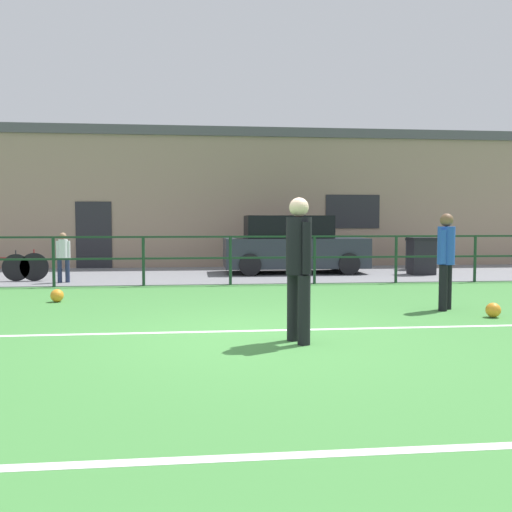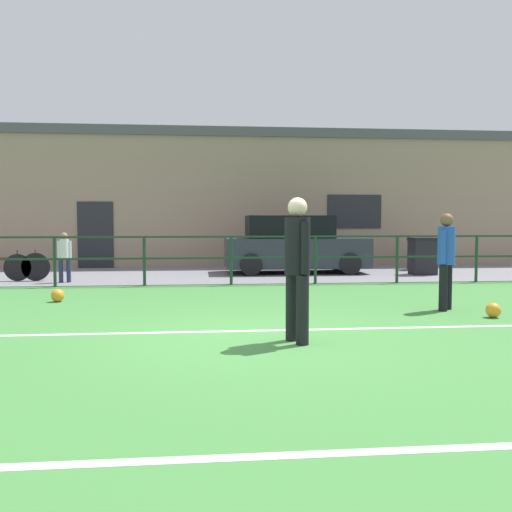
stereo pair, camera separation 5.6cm
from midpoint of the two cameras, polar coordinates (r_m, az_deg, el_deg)
ground at (r=7.32m, az=0.14°, el=-8.34°), size 60.00×44.00×0.04m
field_line_touchline at (r=7.72m, az=-0.20°, el=-7.55°), size 36.00×0.11×0.00m
field_line_hash at (r=3.84m, az=6.52°, el=-19.23°), size 36.00×0.11×0.00m
pavement_strip at (r=15.71m, az=-3.27°, el=-1.87°), size 48.00×5.00×0.02m
perimeter_fence at (r=13.17m, az=-2.73°, el=0.31°), size 36.07×0.07×1.15m
clubhouse_facade at (r=19.35m, az=-3.85°, el=5.80°), size 28.00×2.56×4.50m
player_goalkeeper at (r=6.88m, az=4.10°, el=-0.47°), size 0.31×0.46×1.77m
player_striker at (r=9.91m, az=18.48°, el=0.06°), size 0.33×0.36×1.62m
soccer_ball_match at (r=11.05m, az=-19.59°, el=-3.79°), size 0.24×0.24×0.24m
soccer_ball_spare at (r=9.49m, az=22.68°, el=-5.06°), size 0.23×0.23×0.23m
spectator_child at (r=14.26m, az=-19.00°, el=0.18°), size 0.33×0.21×1.20m
parked_car_red at (r=16.10m, az=3.64°, el=1.03°), size 4.00×1.80×1.63m
bicycle_parked_1 at (r=15.13m, az=-24.51°, el=-0.99°), size 2.28×0.04×0.78m
trash_bin_0 at (r=16.20m, az=16.27°, el=0.02°), size 0.68×0.58×1.02m
trash_bin_1 at (r=17.86m, az=16.06°, el=0.23°), size 0.69×0.58×0.96m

